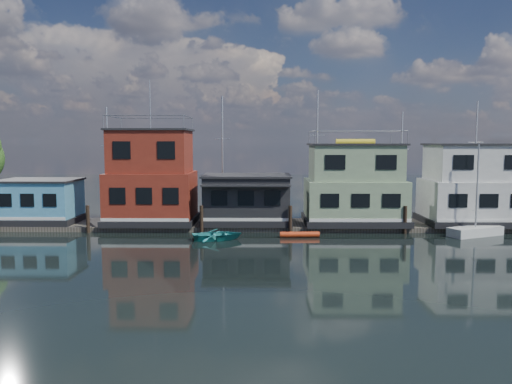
{
  "coord_description": "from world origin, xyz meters",
  "views": [
    {
      "loc": [
        0.77,
        -29.59,
        7.21
      ],
      "look_at": [
        0.27,
        12.0,
        3.0
      ],
      "focal_mm": 35.0,
      "sensor_mm": 36.0,
      "label": 1
    }
  ],
  "objects_px": {
    "houseboat_blue": "(40,201)",
    "day_sailer": "(475,230)",
    "dinghy_teal": "(218,235)",
    "houseboat_red": "(152,179)",
    "red_kayak": "(300,234)",
    "houseboat_green": "(354,186)",
    "houseboat_dark": "(247,199)",
    "houseboat_white": "(475,186)"
  },
  "relations": [
    {
      "from": "houseboat_dark",
      "to": "dinghy_teal",
      "type": "height_order",
      "value": "houseboat_dark"
    },
    {
      "from": "day_sailer",
      "to": "dinghy_teal",
      "type": "height_order",
      "value": "day_sailer"
    },
    {
      "from": "houseboat_blue",
      "to": "houseboat_green",
      "type": "height_order",
      "value": "houseboat_green"
    },
    {
      "from": "dinghy_teal",
      "to": "red_kayak",
      "type": "bearing_deg",
      "value": -93.57
    },
    {
      "from": "dinghy_teal",
      "to": "houseboat_dark",
      "type": "bearing_deg",
      "value": -33.56
    },
    {
      "from": "houseboat_red",
      "to": "day_sailer",
      "type": "relative_size",
      "value": 1.69
    },
    {
      "from": "houseboat_blue",
      "to": "dinghy_teal",
      "type": "bearing_deg",
      "value": -19.43
    },
    {
      "from": "houseboat_green",
      "to": "day_sailer",
      "type": "relative_size",
      "value": 1.2
    },
    {
      "from": "houseboat_blue",
      "to": "day_sailer",
      "type": "bearing_deg",
      "value": -5.84
    },
    {
      "from": "houseboat_green",
      "to": "dinghy_teal",
      "type": "distance_m",
      "value": 12.69
    },
    {
      "from": "houseboat_blue",
      "to": "dinghy_teal",
      "type": "height_order",
      "value": "houseboat_blue"
    },
    {
      "from": "houseboat_red",
      "to": "dinghy_teal",
      "type": "distance_m",
      "value": 8.93
    },
    {
      "from": "houseboat_dark",
      "to": "day_sailer",
      "type": "distance_m",
      "value": 18.14
    },
    {
      "from": "day_sailer",
      "to": "red_kayak",
      "type": "relative_size",
      "value": 2.35
    },
    {
      "from": "houseboat_green",
      "to": "houseboat_dark",
      "type": "bearing_deg",
      "value": -179.88
    },
    {
      "from": "houseboat_white",
      "to": "red_kayak",
      "type": "bearing_deg",
      "value": -163.5
    },
    {
      "from": "houseboat_green",
      "to": "dinghy_teal",
      "type": "height_order",
      "value": "houseboat_green"
    },
    {
      "from": "houseboat_red",
      "to": "houseboat_white",
      "type": "xyz_separation_m",
      "value": [
        27.0,
        0.0,
        -0.57
      ]
    },
    {
      "from": "houseboat_blue",
      "to": "houseboat_green",
      "type": "relative_size",
      "value": 0.76
    },
    {
      "from": "houseboat_blue",
      "to": "houseboat_dark",
      "type": "distance_m",
      "value": 17.5
    },
    {
      "from": "houseboat_green",
      "to": "red_kayak",
      "type": "distance_m",
      "value": 7.37
    },
    {
      "from": "houseboat_blue",
      "to": "houseboat_red",
      "type": "relative_size",
      "value": 0.54
    },
    {
      "from": "houseboat_red",
      "to": "day_sailer",
      "type": "bearing_deg",
      "value": -7.98
    },
    {
      "from": "houseboat_white",
      "to": "houseboat_red",
      "type": "bearing_deg",
      "value": -180.0
    },
    {
      "from": "houseboat_white",
      "to": "houseboat_dark",
      "type": "bearing_deg",
      "value": -179.94
    },
    {
      "from": "houseboat_green",
      "to": "red_kayak",
      "type": "bearing_deg",
      "value": -137.89
    },
    {
      "from": "houseboat_blue",
      "to": "houseboat_white",
      "type": "xyz_separation_m",
      "value": [
        36.5,
        0.0,
        1.33
      ]
    },
    {
      "from": "houseboat_white",
      "to": "red_kayak",
      "type": "relative_size",
      "value": 2.82
    },
    {
      "from": "houseboat_blue",
      "to": "dinghy_teal",
      "type": "relative_size",
      "value": 1.74
    },
    {
      "from": "houseboat_blue",
      "to": "day_sailer",
      "type": "height_order",
      "value": "day_sailer"
    },
    {
      "from": "houseboat_red",
      "to": "houseboat_white",
      "type": "height_order",
      "value": "houseboat_red"
    },
    {
      "from": "dinghy_teal",
      "to": "red_kayak",
      "type": "distance_m",
      "value": 6.22
    },
    {
      "from": "day_sailer",
      "to": "houseboat_red",
      "type": "bearing_deg",
      "value": 147.59
    },
    {
      "from": "houseboat_red",
      "to": "red_kayak",
      "type": "distance_m",
      "value": 13.47
    },
    {
      "from": "day_sailer",
      "to": "red_kayak",
      "type": "distance_m",
      "value": 13.57
    },
    {
      "from": "houseboat_white",
      "to": "day_sailer",
      "type": "bearing_deg",
      "value": -110.29
    },
    {
      "from": "houseboat_white",
      "to": "day_sailer",
      "type": "height_order",
      "value": "houseboat_white"
    },
    {
      "from": "houseboat_dark",
      "to": "houseboat_green",
      "type": "bearing_deg",
      "value": 0.12
    },
    {
      "from": "houseboat_dark",
      "to": "day_sailer",
      "type": "xyz_separation_m",
      "value": [
        17.67,
        -3.58,
        -2.0
      ]
    },
    {
      "from": "houseboat_blue",
      "to": "houseboat_red",
      "type": "height_order",
      "value": "houseboat_red"
    },
    {
      "from": "houseboat_dark",
      "to": "houseboat_white",
      "type": "bearing_deg",
      "value": 0.06
    },
    {
      "from": "houseboat_white",
      "to": "houseboat_green",
      "type": "bearing_deg",
      "value": 180.0
    }
  ]
}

